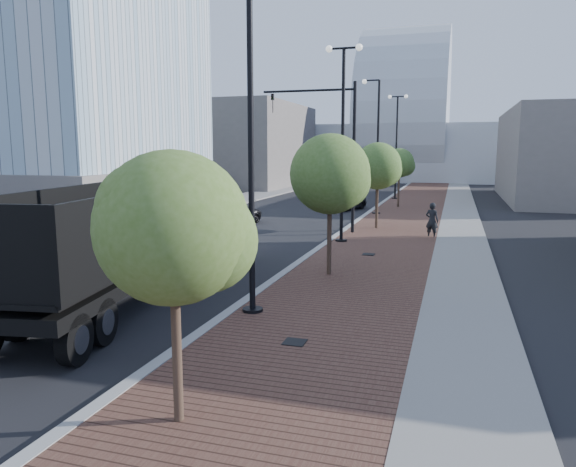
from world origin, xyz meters
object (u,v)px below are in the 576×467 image
(dump_truck, at_px, (157,238))
(pedestrian, at_px, (432,221))
(white_sedan, at_px, (212,236))
(dark_car_mid, at_px, (231,215))

(dump_truck, distance_m, pedestrian, 14.79)
(dump_truck, relative_size, white_sedan, 3.41)
(dump_truck, xyz_separation_m, pedestrian, (8.73, 11.92, -0.54))
(pedestrian, bearing_deg, white_sedan, 53.08)
(dark_car_mid, bearing_deg, pedestrian, 8.90)
(dark_car_mid, xyz_separation_m, pedestrian, (11.90, -1.82, 0.36))
(white_sedan, xyz_separation_m, dark_car_mid, (-2.55, 8.02, -0.09))
(dark_car_mid, relative_size, pedestrian, 2.21)
(white_sedan, relative_size, dark_car_mid, 0.97)
(dump_truck, height_order, pedestrian, dump_truck)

